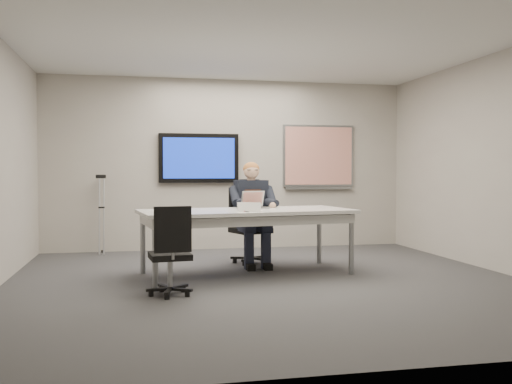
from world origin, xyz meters
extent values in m
cube|color=#38393B|center=(0.00, 0.00, 0.00)|extent=(6.00, 6.00, 0.02)
cube|color=silver|center=(0.00, 0.00, 2.80)|extent=(6.00, 6.00, 0.02)
cube|color=#AAA299|center=(0.00, 3.00, 1.40)|extent=(6.00, 0.02, 2.80)
cube|color=#AAA299|center=(0.00, -3.00, 1.40)|extent=(6.00, 0.02, 2.80)
cube|color=#AAA299|center=(3.00, 0.00, 1.40)|extent=(0.02, 6.00, 2.80)
cube|color=silver|center=(-0.16, 0.59, 0.78)|extent=(2.73, 1.43, 0.04)
cube|color=beige|center=(-0.16, 0.59, 0.70)|extent=(2.61, 1.31, 0.11)
cylinder|color=gray|center=(-1.30, -0.03, 0.38)|extent=(0.07, 0.07, 0.76)
cylinder|color=gray|center=(1.11, 0.30, 0.38)|extent=(0.07, 0.07, 0.76)
cylinder|color=gray|center=(-1.43, 0.87, 0.38)|extent=(0.07, 0.07, 0.76)
cylinder|color=gray|center=(0.99, 1.20, 0.38)|extent=(0.07, 0.07, 0.76)
cube|color=black|center=(-0.50, 2.95, 1.50)|extent=(1.30, 0.08, 0.80)
cube|color=navy|center=(-0.50, 2.90, 1.50)|extent=(1.16, 0.01, 0.66)
cube|color=gray|center=(1.55, 2.98, 1.55)|extent=(1.25, 0.04, 1.05)
cube|color=silver|center=(1.55, 2.95, 1.55)|extent=(1.18, 0.01, 0.98)
cube|color=gray|center=(1.55, 2.94, 1.00)|extent=(1.18, 0.05, 0.04)
cylinder|color=gray|center=(0.05, 1.40, 0.28)|extent=(0.06, 0.06, 0.36)
cube|color=black|center=(0.05, 1.40, 0.46)|extent=(0.60, 0.60, 0.07)
cube|color=black|center=(-0.03, 1.61, 0.79)|extent=(0.41, 0.20, 0.52)
cylinder|color=gray|center=(-1.17, -0.45, 0.25)|extent=(0.05, 0.05, 0.32)
cube|color=black|center=(-1.17, -0.45, 0.41)|extent=(0.45, 0.45, 0.06)
cube|color=black|center=(-1.15, -0.65, 0.70)|extent=(0.38, 0.08, 0.46)
cube|color=black|center=(0.05, 1.37, 0.86)|extent=(0.46, 0.29, 0.60)
cube|color=#371F16|center=(0.05, 1.24, 0.89)|extent=(0.23, 0.05, 0.29)
sphere|color=#E1AC89|center=(0.05, 1.34, 1.29)|extent=(0.22, 0.22, 0.22)
ellipsoid|color=#8E5C24|center=(0.05, 1.36, 1.32)|extent=(0.23, 0.23, 0.19)
cube|color=#A5A5A7|center=(-0.02, 0.75, 0.81)|extent=(0.36, 0.29, 0.02)
cube|color=black|center=(-0.02, 0.74, 0.82)|extent=(0.29, 0.21, 0.00)
cube|color=#A5A5A7|center=(-0.02, 0.90, 0.92)|extent=(0.32, 0.15, 0.21)
cube|color=red|center=(-0.02, 0.89, 0.93)|extent=(0.28, 0.12, 0.17)
cylinder|color=black|center=(-0.24, 0.18, 0.81)|extent=(0.03, 0.13, 0.01)
camera|label=1|loc=(-1.50, -6.35, 1.27)|focal=40.00mm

